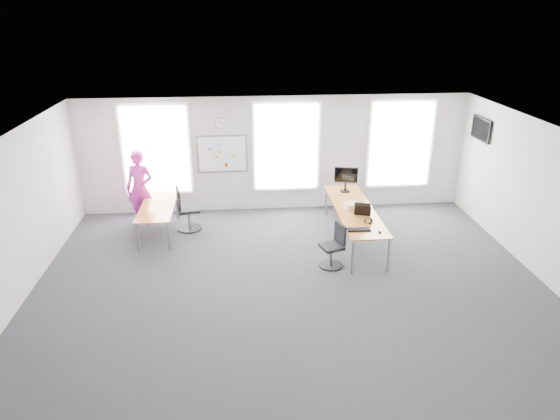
{
  "coord_description": "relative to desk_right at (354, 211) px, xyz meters",
  "views": [
    {
      "loc": [
        -0.94,
        -8.43,
        5.12
      ],
      "look_at": [
        -0.11,
        1.2,
        1.1
      ],
      "focal_mm": 32.0,
      "sensor_mm": 36.0,
      "label": 1
    }
  ],
  "objects": [
    {
      "name": "desk_right",
      "position": [
        0.0,
        0.0,
        0.0
      ],
      "size": [
        0.86,
        3.21,
        0.78
      ],
      "color": "#B1622F",
      "rests_on": "ground"
    },
    {
      "name": "window_left",
      "position": [
        -4.66,
        2.07,
        0.97
      ],
      "size": [
        1.6,
        0.06,
        2.2
      ],
      "primitive_type": "cube",
      "color": "white",
      "rests_on": "wall_back"
    },
    {
      "name": "wall_left",
      "position": [
        -6.66,
        -1.9,
        0.77
      ],
      "size": [
        0.0,
        10.0,
        10.0
      ],
      "primitive_type": "plane",
      "rotation": [
        1.57,
        0.0,
        1.57
      ],
      "color": "silver",
      "rests_on": "ground"
    },
    {
      "name": "chair_left",
      "position": [
        -3.91,
        0.91,
        -0.26
      ],
      "size": [
        0.58,
        0.58,
        1.08
      ],
      "rotation": [
        0.0,
        0.0,
        1.78
      ],
      "color": "black",
      "rests_on": "ground"
    },
    {
      "name": "paper_stack",
      "position": [
        -0.07,
        0.04,
        0.11
      ],
      "size": [
        0.42,
        0.36,
        0.12
      ],
      "primitive_type": "cube",
      "rotation": [
        0.0,
        0.0,
        0.34
      ],
      "color": "beige",
      "rests_on": "desk_right"
    },
    {
      "name": "chair_right",
      "position": [
        -0.69,
        -1.19,
        -0.32
      ],
      "size": [
        0.54,
        0.54,
        0.94
      ],
      "rotation": [
        0.0,
        0.0,
        -1.24
      ],
      "color": "black",
      "rests_on": "ground"
    },
    {
      "name": "window_right",
      "position": [
        1.64,
        2.07,
        0.97
      ],
      "size": [
        1.6,
        0.06,
        2.2
      ],
      "primitive_type": "cube",
      "color": "white",
      "rests_on": "wall_back"
    },
    {
      "name": "monitor",
      "position": [
        0.01,
        1.11,
        0.43
      ],
      "size": [
        0.56,
        0.23,
        0.63
      ],
      "rotation": [
        0.0,
        0.0,
        -0.2
      ],
      "color": "black",
      "rests_on": "desk_right"
    },
    {
      "name": "ceiling",
      "position": [
        -1.66,
        -1.9,
        2.27
      ],
      "size": [
        10.0,
        10.0,
        0.0
      ],
      "primitive_type": "plane",
      "rotation": [
        3.14,
        0.0,
        0.0
      ],
      "color": "white",
      "rests_on": "ground"
    },
    {
      "name": "mouse",
      "position": [
        0.22,
        -1.31,
        0.07
      ],
      "size": [
        0.08,
        0.11,
        0.04
      ],
      "primitive_type": "ellipsoid",
      "rotation": [
        0.0,
        0.0,
        -0.16
      ],
      "color": "black",
      "rests_on": "desk_right"
    },
    {
      "name": "floor",
      "position": [
        -1.66,
        -1.9,
        -0.73
      ],
      "size": [
        10.0,
        10.0,
        0.0
      ],
      "primitive_type": "plane",
      "color": "#27272C",
      "rests_on": "ground"
    },
    {
      "name": "headphones",
      "position": [
        0.1,
        -0.8,
        0.1
      ],
      "size": [
        0.18,
        0.09,
        0.1
      ],
      "rotation": [
        0.0,
        0.0,
        0.19
      ],
      "color": "black",
      "rests_on": "desk_right"
    },
    {
      "name": "tv",
      "position": [
        3.29,
        1.1,
        1.57
      ],
      "size": [
        0.06,
        0.9,
        0.55
      ],
      "primitive_type": "cube",
      "color": "black",
      "rests_on": "wall_right"
    },
    {
      "name": "laptop_sleeve",
      "position": [
        0.08,
        -0.41,
        0.19
      ],
      "size": [
        0.35,
        0.28,
        0.28
      ],
      "rotation": [
        0.0,
        0.0,
        -0.3
      ],
      "color": "black",
      "rests_on": "desk_right"
    },
    {
      "name": "wall_back",
      "position": [
        -1.66,
        2.1,
        0.77
      ],
      "size": [
        10.0,
        0.0,
        10.0
      ],
      "primitive_type": "plane",
      "rotation": [
        1.57,
        0.0,
        0.0
      ],
      "color": "silver",
      "rests_on": "ground"
    },
    {
      "name": "window_mid",
      "position": [
        -1.36,
        2.07,
        0.97
      ],
      "size": [
        1.6,
        0.06,
        2.2
      ],
      "primitive_type": "cube",
      "color": "white",
      "rests_on": "wall_back"
    },
    {
      "name": "person",
      "position": [
        -5.03,
        1.39,
        0.2
      ],
      "size": [
        0.77,
        0.61,
        1.87
      ],
      "primitive_type": "imported",
      "rotation": [
        0.0,
        0.0,
        -0.26
      ],
      "color": "#D22BA8",
      "rests_on": "ground"
    },
    {
      "name": "whiteboard",
      "position": [
        -3.01,
        2.07,
        0.82
      ],
      "size": [
        1.2,
        0.03,
        0.9
      ],
      "primitive_type": "cube",
      "color": "white",
      "rests_on": "wall_back"
    },
    {
      "name": "wall_clock",
      "position": [
        -3.01,
        2.07,
        1.62
      ],
      "size": [
        0.3,
        0.04,
        0.3
      ],
      "primitive_type": "cylinder",
      "rotation": [
        1.57,
        0.0,
        0.0
      ],
      "color": "gray",
      "rests_on": "wall_back"
    },
    {
      "name": "desk_left",
      "position": [
        -4.54,
        0.73,
        -0.08
      ],
      "size": [
        0.78,
        1.94,
        0.71
      ],
      "color": "#B1622F",
      "rests_on": "ground"
    },
    {
      "name": "wall_right",
      "position": [
        3.34,
        -1.9,
        0.77
      ],
      "size": [
        0.0,
        10.0,
        10.0
      ],
      "primitive_type": "plane",
      "rotation": [
        1.57,
        0.0,
        -1.57
      ],
      "color": "silver",
      "rests_on": "ground"
    },
    {
      "name": "lens_cap",
      "position": [
        0.13,
        -0.85,
        0.05
      ],
      "size": [
        0.08,
        0.08,
        0.01
      ],
      "primitive_type": "cylinder",
      "rotation": [
        0.0,
        0.0,
        -0.24
      ],
      "color": "black",
      "rests_on": "desk_right"
    },
    {
      "name": "keyboard",
      "position": [
        -0.18,
        -1.16,
        0.06
      ],
      "size": [
        0.5,
        0.18,
        0.02
      ],
      "primitive_type": "cube",
      "rotation": [
        0.0,
        0.0,
        -0.01
      ],
      "color": "black",
      "rests_on": "desk_right"
    },
    {
      "name": "wall_front",
      "position": [
        -1.66,
        -5.9,
        0.77
      ],
      "size": [
        10.0,
        0.0,
        10.0
      ],
      "primitive_type": "plane",
      "rotation": [
        -1.57,
        0.0,
        0.0
      ],
      "color": "silver",
      "rests_on": "ground"
    }
  ]
}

